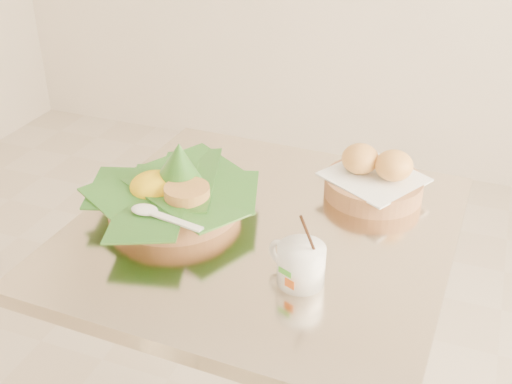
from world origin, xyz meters
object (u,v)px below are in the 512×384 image
(rice_basket, at_px, (173,191))
(coffee_mug, at_px, (300,263))
(cafe_table, at_px, (262,316))
(bread_basket, at_px, (374,179))

(rice_basket, relative_size, coffee_mug, 2.36)
(cafe_table, height_order, bread_basket, bread_basket)
(cafe_table, bearing_deg, coffee_mug, -48.95)
(cafe_table, relative_size, coffee_mug, 5.41)
(rice_basket, xyz_separation_m, bread_basket, (0.36, 0.20, -0.01))
(coffee_mug, bearing_deg, bread_basket, 80.66)
(cafe_table, height_order, rice_basket, rice_basket)
(coffee_mug, bearing_deg, rice_basket, 156.81)
(cafe_table, distance_m, rice_basket, 0.32)
(cafe_table, xyz_separation_m, coffee_mug, (0.12, -0.13, 0.26))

